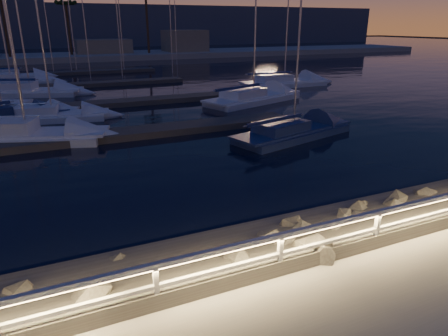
{
  "coord_description": "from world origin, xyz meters",
  "views": [
    {
      "loc": [
        -3.57,
        -6.93,
        5.64
      ],
      "look_at": [
        1.34,
        4.0,
        1.31
      ],
      "focal_mm": 32.0,
      "sensor_mm": 36.0,
      "label": 1
    }
  ],
  "objects_px": {
    "sailboat_d": "(291,131)",
    "sailboat_j": "(9,82)",
    "sailboat_n": "(15,76)",
    "sailboat_k": "(28,91)",
    "sailboat_f": "(0,118)",
    "sailboat_c": "(21,111)",
    "sailboat_h": "(251,97)",
    "guard_rail": "(240,254)",
    "sailboat_g": "(49,115)",
    "sailboat_l": "(282,82)",
    "sailboat_b": "(23,135)"
  },
  "relations": [
    {
      "from": "sailboat_f",
      "to": "sailboat_l",
      "type": "xyz_separation_m",
      "value": [
        26.01,
        7.14,
        0.01
      ]
    },
    {
      "from": "sailboat_h",
      "to": "sailboat_j",
      "type": "distance_m",
      "value": 26.98
    },
    {
      "from": "sailboat_g",
      "to": "sailboat_h",
      "type": "xyz_separation_m",
      "value": [
        15.69,
        0.27,
        0.05
      ]
    },
    {
      "from": "sailboat_d",
      "to": "sailboat_k",
      "type": "relative_size",
      "value": 0.9
    },
    {
      "from": "sailboat_l",
      "to": "sailboat_h",
      "type": "bearing_deg",
      "value": -136.05
    },
    {
      "from": "sailboat_f",
      "to": "sailboat_c",
      "type": "bearing_deg",
      "value": 44.7
    },
    {
      "from": "guard_rail",
      "to": "sailboat_j",
      "type": "bearing_deg",
      "value": 99.24
    },
    {
      "from": "guard_rail",
      "to": "sailboat_n",
      "type": "xyz_separation_m",
      "value": [
        -6.45,
        47.75,
        -0.96
      ]
    },
    {
      "from": "sailboat_n",
      "to": "sailboat_h",
      "type": "bearing_deg",
      "value": -55.47
    },
    {
      "from": "sailboat_d",
      "to": "sailboat_j",
      "type": "bearing_deg",
      "value": 103.11
    },
    {
      "from": "sailboat_n",
      "to": "sailboat_f",
      "type": "bearing_deg",
      "value": -91.99
    },
    {
      "from": "sailboat_f",
      "to": "sailboat_g",
      "type": "bearing_deg",
      "value": -20.37
    },
    {
      "from": "sailboat_n",
      "to": "sailboat_d",
      "type": "bearing_deg",
      "value": -68.59
    },
    {
      "from": "sailboat_b",
      "to": "sailboat_c",
      "type": "height_order",
      "value": "sailboat_b"
    },
    {
      "from": "sailboat_b",
      "to": "sailboat_c",
      "type": "distance_m",
      "value": 7.63
    },
    {
      "from": "sailboat_d",
      "to": "sailboat_l",
      "type": "bearing_deg",
      "value": 44.23
    },
    {
      "from": "sailboat_j",
      "to": "sailboat_n",
      "type": "relative_size",
      "value": 1.2
    },
    {
      "from": "sailboat_f",
      "to": "sailboat_h",
      "type": "xyz_separation_m",
      "value": [
        18.65,
        0.19,
        0.01
      ]
    },
    {
      "from": "sailboat_c",
      "to": "sailboat_h",
      "type": "bearing_deg",
      "value": 17.78
    },
    {
      "from": "sailboat_d",
      "to": "sailboat_g",
      "type": "xyz_separation_m",
      "value": [
        -12.61,
        10.43,
        -0.01
      ]
    },
    {
      "from": "sailboat_c",
      "to": "sailboat_f",
      "type": "bearing_deg",
      "value": -91.53
    },
    {
      "from": "sailboat_l",
      "to": "sailboat_n",
      "type": "relative_size",
      "value": 1.33
    },
    {
      "from": "sailboat_h",
      "to": "sailboat_l",
      "type": "bearing_deg",
      "value": 23.8
    },
    {
      "from": "sailboat_c",
      "to": "sailboat_g",
      "type": "distance_m",
      "value": 3.01
    },
    {
      "from": "sailboat_c",
      "to": "sailboat_n",
      "type": "height_order",
      "value": "sailboat_c"
    },
    {
      "from": "sailboat_d",
      "to": "sailboat_l",
      "type": "relative_size",
      "value": 0.85
    },
    {
      "from": "sailboat_k",
      "to": "sailboat_g",
      "type": "bearing_deg",
      "value": -64.09
    },
    {
      "from": "sailboat_j",
      "to": "sailboat_k",
      "type": "distance_m",
      "value": 7.77
    },
    {
      "from": "guard_rail",
      "to": "sailboat_g",
      "type": "xyz_separation_m",
      "value": [
        -3.4,
        22.37,
        -0.97
      ]
    },
    {
      "from": "sailboat_g",
      "to": "sailboat_j",
      "type": "relative_size",
      "value": 0.85
    },
    {
      "from": "sailboat_b",
      "to": "sailboat_h",
      "type": "xyz_separation_m",
      "value": [
        17.22,
        5.47,
        -0.01
      ]
    },
    {
      "from": "sailboat_b",
      "to": "sailboat_j",
      "type": "bearing_deg",
      "value": 112.74
    },
    {
      "from": "guard_rail",
      "to": "sailboat_h",
      "type": "relative_size",
      "value": 2.71
    },
    {
      "from": "sailboat_d",
      "to": "sailboat_j",
      "type": "distance_m",
      "value": 33.79
    },
    {
      "from": "sailboat_b",
      "to": "sailboat_g",
      "type": "bearing_deg",
      "value": 92.11
    },
    {
      "from": "sailboat_b",
      "to": "sailboat_d",
      "type": "height_order",
      "value": "sailboat_b"
    },
    {
      "from": "sailboat_f",
      "to": "sailboat_j",
      "type": "height_order",
      "value": "sailboat_j"
    },
    {
      "from": "sailboat_b",
      "to": "sailboat_l",
      "type": "height_order",
      "value": "sailboat_l"
    },
    {
      "from": "sailboat_c",
      "to": "sailboat_l",
      "type": "bearing_deg",
      "value": 35.72
    },
    {
      "from": "guard_rail",
      "to": "sailboat_h",
      "type": "height_order",
      "value": "sailboat_h"
    },
    {
      "from": "sailboat_c",
      "to": "sailboat_n",
      "type": "xyz_separation_m",
      "value": [
        -1.26,
        22.97,
        0.01
      ]
    },
    {
      "from": "sailboat_h",
      "to": "sailboat_f",
      "type": "bearing_deg",
      "value": 161.04
    },
    {
      "from": "sailboat_c",
      "to": "sailboat_d",
      "type": "xyz_separation_m",
      "value": [
        14.41,
        -12.84,
        0.01
      ]
    },
    {
      "from": "sailboat_b",
      "to": "sailboat_k",
      "type": "bearing_deg",
      "value": 108.28
    },
    {
      "from": "sailboat_c",
      "to": "sailboat_g",
      "type": "xyz_separation_m",
      "value": [
        1.8,
        -2.41,
        -0.0
      ]
    },
    {
      "from": "sailboat_d",
      "to": "sailboat_g",
      "type": "distance_m",
      "value": 16.36
    },
    {
      "from": "sailboat_c",
      "to": "sailboat_k",
      "type": "xyz_separation_m",
      "value": [
        0.31,
        9.39,
        0.06
      ]
    },
    {
      "from": "sailboat_k",
      "to": "sailboat_f",
      "type": "bearing_deg",
      "value": -78.41
    },
    {
      "from": "sailboat_b",
      "to": "sailboat_n",
      "type": "relative_size",
      "value": 1.19
    },
    {
      "from": "guard_rail",
      "to": "sailboat_k",
      "type": "bearing_deg",
      "value": 98.13
    }
  ]
}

